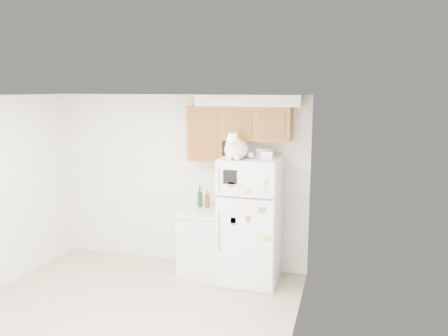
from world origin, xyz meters
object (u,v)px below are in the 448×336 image
at_px(refrigerator, 250,220).
at_px(bottle_green, 200,197).
at_px(cat, 236,148).
at_px(storage_box_back, 264,152).
at_px(base_counter, 203,241).
at_px(bottle_amber, 207,199).
at_px(storage_box_front, 267,155).

bearing_deg(refrigerator, bottle_green, 164.99).
height_order(cat, storage_box_back, cat).
bearing_deg(base_counter, cat, -27.48).
bearing_deg(bottle_amber, storage_box_front, -14.05).
distance_m(storage_box_back, storage_box_front, 0.20).
relative_size(refrigerator, base_counter, 1.85).
bearing_deg(base_counter, bottle_amber, 79.80).
xyz_separation_m(refrigerator, bottle_green, (-0.78, 0.21, 0.22)).
relative_size(storage_box_back, bottle_green, 0.61).
relative_size(cat, bottle_amber, 2.08).
distance_m(storage_box_back, bottle_green, 1.15).
bearing_deg(cat, base_counter, 152.52).
distance_m(bottle_green, bottle_amber, 0.12).
bearing_deg(storage_box_front, bottle_green, 167.20).
height_order(storage_box_front, bottle_amber, storage_box_front).
height_order(refrigerator, base_counter, refrigerator).
bearing_deg(bottle_green, refrigerator, -15.01).
xyz_separation_m(storage_box_front, bottle_amber, (-0.88, 0.22, -0.70)).
distance_m(cat, bottle_green, 1.08).
distance_m(base_counter, bottle_amber, 0.60).
xyz_separation_m(base_counter, storage_box_front, (0.90, -0.10, 1.28)).
xyz_separation_m(storage_box_back, bottle_amber, (-0.81, 0.03, -0.70)).
distance_m(refrigerator, bottle_amber, 0.72).
relative_size(bottle_green, bottle_amber, 1.16).
bearing_deg(storage_box_front, cat, -153.52).
xyz_separation_m(cat, storage_box_back, (0.30, 0.37, -0.09)).
distance_m(cat, storage_box_back, 0.48).
bearing_deg(storage_box_back, storage_box_front, -50.27).
distance_m(base_counter, bottle_green, 0.63).
bearing_deg(bottle_green, cat, -33.37).
distance_m(refrigerator, storage_box_front, 0.92).
xyz_separation_m(cat, storage_box_front, (0.37, 0.18, -0.09)).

